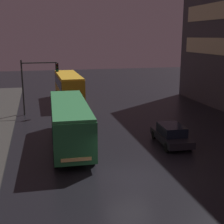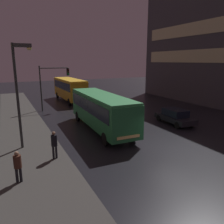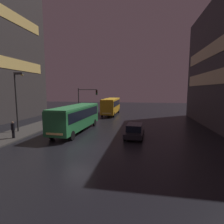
{
  "view_description": "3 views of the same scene",
  "coord_description": "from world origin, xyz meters",
  "px_view_note": "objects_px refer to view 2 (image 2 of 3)",
  "views": [
    {
      "loc": [
        -4.78,
        -15.67,
        7.87
      ],
      "look_at": [
        1.3,
        9.48,
        1.57
      ],
      "focal_mm": 50.0,
      "sensor_mm": 36.0,
      "label": 1
    },
    {
      "loc": [
        -10.31,
        -11.27,
        6.15
      ],
      "look_at": [
        -0.92,
        7.57,
        1.21
      ],
      "focal_mm": 35.0,
      "sensor_mm": 36.0,
      "label": 2
    },
    {
      "loc": [
        5.58,
        -14.12,
        5.18
      ],
      "look_at": [
        2.05,
        5.59,
        2.67
      ],
      "focal_mm": 28.0,
      "sensor_mm": 36.0,
      "label": 3
    }
  ],
  "objects_px": {
    "car_taxi": "(175,116)",
    "pedestrian_mid": "(18,164)",
    "bus_near": "(101,108)",
    "traffic_light_main": "(51,80)",
    "bus_far": "(70,88)",
    "street_lamp_sidewalk": "(20,80)",
    "pedestrian_near": "(54,143)"
  },
  "relations": [
    {
      "from": "car_taxi",
      "to": "pedestrian_mid",
      "type": "relative_size",
      "value": 2.65
    },
    {
      "from": "car_taxi",
      "to": "pedestrian_mid",
      "type": "xyz_separation_m",
      "value": [
        -14.78,
        -5.02,
        0.38
      ]
    },
    {
      "from": "bus_near",
      "to": "traffic_light_main",
      "type": "distance_m",
      "value": 10.7
    },
    {
      "from": "bus_far",
      "to": "car_taxi",
      "type": "bearing_deg",
      "value": 107.89
    },
    {
      "from": "traffic_light_main",
      "to": "car_taxi",
      "type": "bearing_deg",
      "value": -51.01
    },
    {
      "from": "bus_far",
      "to": "street_lamp_sidewalk",
      "type": "relative_size",
      "value": 1.38
    },
    {
      "from": "bus_near",
      "to": "pedestrian_mid",
      "type": "bearing_deg",
      "value": 43.55
    },
    {
      "from": "car_taxi",
      "to": "traffic_light_main",
      "type": "xyz_separation_m",
      "value": [
        -9.57,
        11.83,
        3.08
      ]
    },
    {
      "from": "bus_far",
      "to": "traffic_light_main",
      "type": "distance_m",
      "value": 6.8
    },
    {
      "from": "bus_near",
      "to": "pedestrian_near",
      "type": "bearing_deg",
      "value": 43.52
    },
    {
      "from": "car_taxi",
      "to": "street_lamp_sidewalk",
      "type": "bearing_deg",
      "value": 3.89
    },
    {
      "from": "bus_near",
      "to": "pedestrian_near",
      "type": "height_order",
      "value": "bus_near"
    },
    {
      "from": "bus_far",
      "to": "pedestrian_near",
      "type": "height_order",
      "value": "bus_far"
    },
    {
      "from": "bus_far",
      "to": "traffic_light_main",
      "type": "relative_size",
      "value": 1.77
    },
    {
      "from": "traffic_light_main",
      "to": "street_lamp_sidewalk",
      "type": "bearing_deg",
      "value": -110.18
    },
    {
      "from": "car_taxi",
      "to": "traffic_light_main",
      "type": "relative_size",
      "value": 0.79
    },
    {
      "from": "street_lamp_sidewalk",
      "to": "traffic_light_main",
      "type": "bearing_deg",
      "value": 69.82
    },
    {
      "from": "bus_near",
      "to": "bus_far",
      "type": "relative_size",
      "value": 1.06
    },
    {
      "from": "pedestrian_near",
      "to": "car_taxi",
      "type": "bearing_deg",
      "value": -91.45
    },
    {
      "from": "traffic_light_main",
      "to": "street_lamp_sidewalk",
      "type": "distance_m",
      "value": 12.87
    },
    {
      "from": "car_taxi",
      "to": "pedestrian_near",
      "type": "relative_size",
      "value": 2.49
    },
    {
      "from": "pedestrian_mid",
      "to": "traffic_light_main",
      "type": "bearing_deg",
      "value": 134.33
    },
    {
      "from": "bus_far",
      "to": "bus_near",
      "type": "bearing_deg",
      "value": 83.64
    },
    {
      "from": "bus_far",
      "to": "car_taxi",
      "type": "distance_m",
      "value": 18.23
    },
    {
      "from": "bus_near",
      "to": "pedestrian_mid",
      "type": "height_order",
      "value": "bus_near"
    },
    {
      "from": "bus_far",
      "to": "street_lamp_sidewalk",
      "type": "height_order",
      "value": "street_lamp_sidewalk"
    },
    {
      "from": "pedestrian_mid",
      "to": "street_lamp_sidewalk",
      "type": "height_order",
      "value": "street_lamp_sidewalk"
    },
    {
      "from": "car_taxi",
      "to": "pedestrian_near",
      "type": "height_order",
      "value": "pedestrian_near"
    },
    {
      "from": "bus_far",
      "to": "pedestrian_near",
      "type": "xyz_separation_m",
      "value": [
        -6.74,
        -20.27,
        -0.9
      ]
    },
    {
      "from": "bus_far",
      "to": "traffic_light_main",
      "type": "xyz_separation_m",
      "value": [
        -3.76,
        -5.4,
        1.73
      ]
    },
    {
      "from": "bus_far",
      "to": "street_lamp_sidewalk",
      "type": "xyz_separation_m",
      "value": [
        -8.19,
        -17.43,
        2.81
      ]
    },
    {
      "from": "bus_far",
      "to": "pedestrian_mid",
      "type": "height_order",
      "value": "bus_far"
    }
  ]
}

